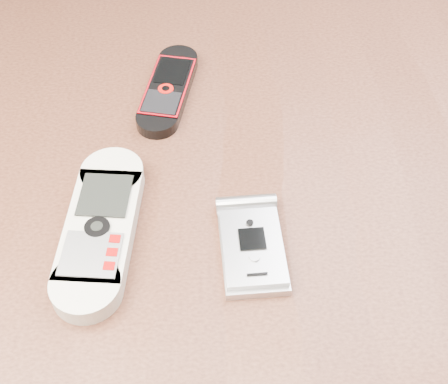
{
  "coord_description": "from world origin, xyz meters",
  "views": [
    {
      "loc": [
        -0.01,
        -0.34,
        1.16
      ],
      "look_at": [
        0.01,
        0.0,
        0.76
      ],
      "focal_mm": 50.0,
      "sensor_mm": 36.0,
      "label": 1
    }
  ],
  "objects_px": {
    "table": "(219,268)",
    "nokia_white": "(100,227)",
    "motorola_razr": "(252,246)",
    "nokia_black_red": "(168,89)"
  },
  "relations": [
    {
      "from": "motorola_razr",
      "to": "nokia_black_red",
      "type": "bearing_deg",
      "value": 107.13
    },
    {
      "from": "nokia_black_red",
      "to": "nokia_white",
      "type": "bearing_deg",
      "value": -94.52
    },
    {
      "from": "motorola_razr",
      "to": "table",
      "type": "bearing_deg",
      "value": 111.9
    },
    {
      "from": "table",
      "to": "nokia_white",
      "type": "distance_m",
      "value": 0.15
    },
    {
      "from": "nokia_white",
      "to": "motorola_razr",
      "type": "relative_size",
      "value": 1.72
    },
    {
      "from": "nokia_white",
      "to": "nokia_black_red",
      "type": "relative_size",
      "value": 1.27
    },
    {
      "from": "table",
      "to": "nokia_black_red",
      "type": "xyz_separation_m",
      "value": [
        -0.04,
        0.14,
        0.11
      ]
    },
    {
      "from": "table",
      "to": "nokia_black_red",
      "type": "bearing_deg",
      "value": 107.77
    },
    {
      "from": "nokia_black_red",
      "to": "motorola_razr",
      "type": "relative_size",
      "value": 1.35
    },
    {
      "from": "table",
      "to": "nokia_black_red",
      "type": "relative_size",
      "value": 9.21
    }
  ]
}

